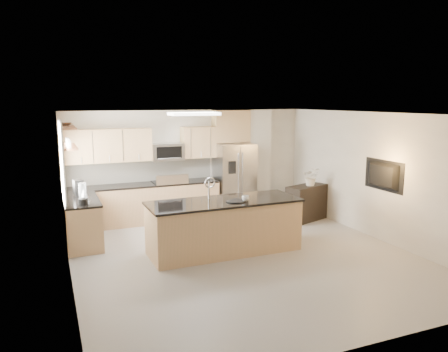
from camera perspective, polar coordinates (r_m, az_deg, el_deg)
name	(u,v)px	position (r m, az deg, el deg)	size (l,w,h in m)	color
floor	(244,256)	(8.19, 2.57, -10.40)	(6.50, 6.50, 0.00)	gray
ceiling	(245,114)	(7.68, 2.72, 8.11)	(6.00, 6.50, 0.02)	silver
wall_back	(189,163)	(10.82, -4.60, 1.69)	(6.00, 0.02, 2.60)	beige
wall_front	(367,240)	(5.16, 18.12, -7.96)	(6.00, 0.02, 2.60)	beige
wall_left	(67,201)	(7.14, -19.83, -3.15)	(0.02, 6.50, 2.60)	beige
wall_right	(377,176)	(9.47, 19.35, -0.01)	(0.02, 6.50, 2.60)	beige
back_counter	(143,203)	(10.37, -10.47, -3.46)	(3.55, 0.66, 1.44)	tan
left_counter	(82,221)	(9.15, -18.02, -5.67)	(0.66, 1.50, 0.92)	tan
range	(170,201)	(10.50, -7.12, -3.20)	(0.76, 0.64, 1.14)	black
upper_cabinets	(137,145)	(10.28, -11.31, 4.05)	(3.50, 0.33, 0.75)	tan
microwave	(167,152)	(10.42, -7.43, 3.15)	(0.76, 0.40, 0.40)	#A6A6A8
refrigerator	(234,179)	(10.91, 1.34, -0.39)	(0.92, 0.78, 1.78)	#A6A6A8
partition_column	(258,160)	(11.37, 4.41, 2.09)	(0.60, 0.30, 2.60)	silver
window	(62,163)	(8.90, -20.36, 1.60)	(0.04, 1.15, 1.65)	white
shelf_lower	(68,147)	(8.97, -19.69, 3.63)	(0.30, 1.20, 0.04)	#925C3A
shelf_upper	(67,127)	(8.94, -19.83, 5.99)	(0.30, 1.20, 0.04)	#925C3A
ceiling_fixture	(194,114)	(9.02, -3.95, 8.11)	(1.00, 0.50, 0.06)	white
island	(224,226)	(8.26, 0.02, -6.55)	(2.88, 1.07, 1.42)	tan
credenza	(306,203)	(10.59, 10.71, -3.46)	(1.06, 0.44, 0.84)	black
cup	(246,198)	(8.07, 2.83, -2.95)	(0.14, 0.14, 0.11)	silver
platter	(236,201)	(8.06, 1.55, -3.28)	(0.37, 0.37, 0.02)	black
blender	(83,195)	(8.47, -17.97, -2.43)	(0.18, 0.18, 0.42)	black
kettle	(84,195)	(8.79, -17.78, -2.35)	(0.23, 0.23, 0.29)	#A6A6A8
coffee_maker	(78,188)	(9.30, -18.49, -1.53)	(0.21, 0.24, 0.33)	black
bowl	(66,123)	(9.31, -19.96, 6.47)	(0.32, 0.32, 0.08)	#A6A6A8
flower_vase	(311,172)	(10.43, 11.33, 0.51)	(0.59, 0.51, 0.66)	beige
television	(380,176)	(9.26, 19.76, 0.06)	(1.08, 0.14, 0.62)	black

